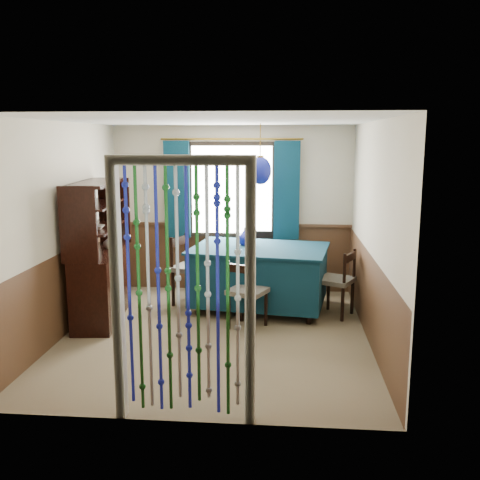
# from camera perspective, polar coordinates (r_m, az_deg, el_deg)

# --- Properties ---
(floor) EXTENTS (4.00, 4.00, 0.00)m
(floor) POSITION_cam_1_polar(r_m,az_deg,el_deg) (6.48, -2.60, -10.06)
(floor) COLOR brown
(floor) RESTS_ON ground
(ceiling) EXTENTS (4.00, 4.00, 0.00)m
(ceiling) POSITION_cam_1_polar(r_m,az_deg,el_deg) (6.06, -2.81, 12.61)
(ceiling) COLOR silver
(ceiling) RESTS_ON ground
(wall_back) EXTENTS (3.60, 0.00, 3.60)m
(wall_back) POSITION_cam_1_polar(r_m,az_deg,el_deg) (8.11, -0.84, 3.29)
(wall_back) COLOR beige
(wall_back) RESTS_ON ground
(wall_front) EXTENTS (3.60, 0.00, 3.60)m
(wall_front) POSITION_cam_1_polar(r_m,az_deg,el_deg) (4.22, -6.29, -3.72)
(wall_front) COLOR beige
(wall_front) RESTS_ON ground
(wall_left) EXTENTS (0.00, 4.00, 4.00)m
(wall_left) POSITION_cam_1_polar(r_m,az_deg,el_deg) (6.63, -18.31, 1.08)
(wall_left) COLOR beige
(wall_left) RESTS_ON ground
(wall_right) EXTENTS (0.00, 4.00, 4.00)m
(wall_right) POSITION_cam_1_polar(r_m,az_deg,el_deg) (6.18, 14.09, 0.62)
(wall_right) COLOR beige
(wall_right) RESTS_ON ground
(wainscot_back) EXTENTS (3.60, 0.00, 3.60)m
(wainscot_back) POSITION_cam_1_polar(r_m,az_deg,el_deg) (8.23, -0.83, -1.91)
(wainscot_back) COLOR #4C301C
(wainscot_back) RESTS_ON ground
(wainscot_front) EXTENTS (3.60, 0.00, 3.60)m
(wainscot_front) POSITION_cam_1_polar(r_m,az_deg,el_deg) (4.48, -6.06, -13.01)
(wainscot_front) COLOR #4C301C
(wainscot_front) RESTS_ON ground
(wainscot_left) EXTENTS (0.00, 4.00, 4.00)m
(wainscot_left) POSITION_cam_1_polar(r_m,az_deg,el_deg) (6.78, -17.82, -5.18)
(wainscot_left) COLOR #4C301C
(wainscot_left) RESTS_ON ground
(wainscot_right) EXTENTS (0.00, 4.00, 4.00)m
(wainscot_right) POSITION_cam_1_polar(r_m,az_deg,el_deg) (6.34, 13.65, -6.06)
(wainscot_right) COLOR #4C301C
(wainscot_right) RESTS_ON ground
(window) EXTENTS (1.32, 0.12, 1.42)m
(window) POSITION_cam_1_polar(r_m,az_deg,el_deg) (8.03, -0.88, 5.37)
(window) COLOR black
(window) RESTS_ON wall_back
(doorway) EXTENTS (1.16, 0.12, 2.18)m
(doorway) POSITION_cam_1_polar(r_m,az_deg,el_deg) (4.33, -6.09, -6.09)
(doorway) COLOR silver
(doorway) RESTS_ON ground
(dining_table) EXTENTS (1.95, 1.49, 0.86)m
(dining_table) POSITION_cam_1_polar(r_m,az_deg,el_deg) (7.29, 2.08, -3.64)
(dining_table) COLOR #0B2C3C
(dining_table) RESTS_ON floor
(chair_near) EXTENTS (0.55, 0.54, 0.86)m
(chair_near) POSITION_cam_1_polar(r_m,az_deg,el_deg) (6.56, 0.69, -5.59)
(chair_near) COLOR black
(chair_near) RESTS_ON floor
(chair_far) EXTENTS (0.49, 0.47, 0.97)m
(chair_far) POSITION_cam_1_polar(r_m,az_deg,el_deg) (7.99, 3.01, -2.22)
(chair_far) COLOR black
(chair_far) RESTS_ON floor
(chair_left) EXTENTS (0.59, 0.61, 0.97)m
(chair_left) POSITION_cam_1_polar(r_m,az_deg,el_deg) (7.55, -5.38, -3.00)
(chair_left) COLOR black
(chair_left) RESTS_ON floor
(chair_right) EXTENTS (0.57, 0.58, 0.89)m
(chair_right) POSITION_cam_1_polar(r_m,az_deg,el_deg) (7.12, 10.41, -4.32)
(chair_right) COLOR black
(chair_right) RESTS_ON floor
(sideboard) EXTENTS (0.61, 1.40, 1.78)m
(sideboard) POSITION_cam_1_polar(r_m,az_deg,el_deg) (7.07, -14.70, -3.42)
(sideboard) COLOR black
(sideboard) RESTS_ON floor
(pendant_lamp) EXTENTS (0.29, 0.29, 0.79)m
(pendant_lamp) POSITION_cam_1_polar(r_m,az_deg,el_deg) (7.07, 2.16, 7.41)
(pendant_lamp) COLOR olive
(pendant_lamp) RESTS_ON ceiling
(vase_table) EXTENTS (0.26, 0.26, 0.22)m
(vase_table) POSITION_cam_1_polar(r_m,az_deg,el_deg) (7.36, 0.56, 0.33)
(vase_table) COLOR navy
(vase_table) RESTS_ON dining_table
(bowl_shelf) EXTENTS (0.24, 0.24, 0.05)m
(bowl_shelf) POSITION_cam_1_polar(r_m,az_deg,el_deg) (6.72, -15.08, 1.34)
(bowl_shelf) COLOR beige
(bowl_shelf) RESTS_ON sideboard
(vase_sideboard) EXTENTS (0.20, 0.20, 0.18)m
(vase_sideboard) POSITION_cam_1_polar(r_m,az_deg,el_deg) (7.18, -13.79, -0.15)
(vase_sideboard) COLOR beige
(vase_sideboard) RESTS_ON sideboard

